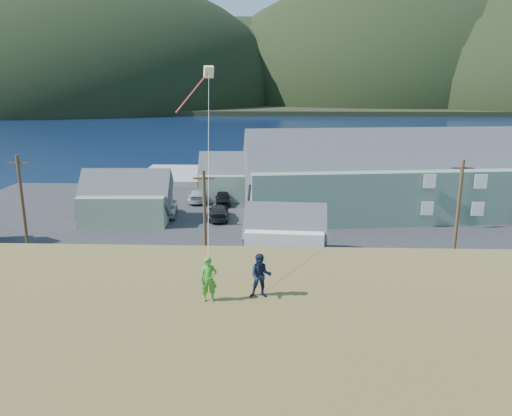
# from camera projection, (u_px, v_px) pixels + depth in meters

# --- Properties ---
(ground) EXTENTS (900.00, 900.00, 0.00)m
(ground) POSITION_uv_depth(u_px,v_px,m) (256.00, 283.00, 37.14)
(ground) COLOR #0A1638
(ground) RESTS_ON ground
(grass_strip) EXTENTS (110.00, 8.00, 0.10)m
(grass_strip) POSITION_uv_depth(u_px,v_px,m) (255.00, 294.00, 35.20)
(grass_strip) COLOR #4C3D19
(grass_strip) RESTS_ON ground
(waterfront_lot) EXTENTS (72.00, 36.00, 0.12)m
(waterfront_lot) POSITION_uv_depth(u_px,v_px,m) (262.00, 220.00, 53.57)
(waterfront_lot) COLOR #28282B
(waterfront_lot) RESTS_ON ground
(wharf) EXTENTS (26.00, 14.00, 0.90)m
(wharf) POSITION_uv_depth(u_px,v_px,m) (227.00, 176.00, 75.94)
(wharf) COLOR gray
(wharf) RESTS_ON ground
(far_shore) EXTENTS (900.00, 320.00, 2.00)m
(far_shore) POSITION_uv_depth(u_px,v_px,m) (274.00, 99.00, 356.07)
(far_shore) COLOR black
(far_shore) RESTS_ON ground
(far_hills) EXTENTS (760.00, 265.00, 143.00)m
(far_hills) POSITION_uv_depth(u_px,v_px,m) (331.00, 100.00, 305.54)
(far_hills) COLOR black
(far_hills) RESTS_ON ground
(lodge) EXTENTS (34.02, 13.41, 11.65)m
(lodge) POSITION_uv_depth(u_px,v_px,m) (398.00, 176.00, 54.18)
(lodge) COLOR gray
(lodge) RESTS_ON waterfront_lot
(shed_palegreen_near) EXTENTS (9.56, 6.24, 6.78)m
(shed_palegreen_near) POSITION_uv_depth(u_px,v_px,m) (126.00, 199.00, 52.25)
(shed_palegreen_near) COLOR slate
(shed_palegreen_near) RESTS_ON waterfront_lot
(shed_white) EXTENTS (7.21, 5.00, 5.52)m
(shed_white) POSITION_uv_depth(u_px,v_px,m) (285.00, 232.00, 42.27)
(shed_white) COLOR white
(shed_white) RESTS_ON waterfront_lot
(shed_palegreen_far) EXTENTS (10.71, 6.27, 7.13)m
(shed_palegreen_far) POSITION_uv_depth(u_px,v_px,m) (241.00, 177.00, 62.89)
(shed_palegreen_far) COLOR slate
(shed_palegreen_far) RESTS_ON waterfront_lot
(utility_poles) EXTENTS (32.91, 0.24, 9.18)m
(utility_poles) POSITION_uv_depth(u_px,v_px,m) (226.00, 219.00, 37.55)
(utility_poles) COLOR #47331E
(utility_poles) RESTS_ON waterfront_lot
(parked_cars) EXTENTS (23.65, 13.09, 1.55)m
(parked_cars) POSITION_uv_depth(u_px,v_px,m) (184.00, 203.00, 57.72)
(parked_cars) COLOR black
(parked_cars) RESTS_ON waterfront_lot
(kite_flyer_green) EXTENTS (0.65, 0.48, 1.61)m
(kite_flyer_green) POSITION_uv_depth(u_px,v_px,m) (209.00, 279.00, 17.32)
(kite_flyer_green) COLOR green
(kite_flyer_green) RESTS_ON hillside
(kite_flyer_navy) EXTENTS (0.79, 0.62, 1.61)m
(kite_flyer_navy) POSITION_uv_depth(u_px,v_px,m) (261.00, 276.00, 17.64)
(kite_flyer_navy) COLOR #131D36
(kite_flyer_navy) RESTS_ON hillside
(kite_rig) EXTENTS (1.14, 4.81, 11.06)m
(kite_rig) POSITION_uv_depth(u_px,v_px,m) (206.00, 77.00, 24.04)
(kite_rig) COLOR beige
(kite_rig) RESTS_ON ground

